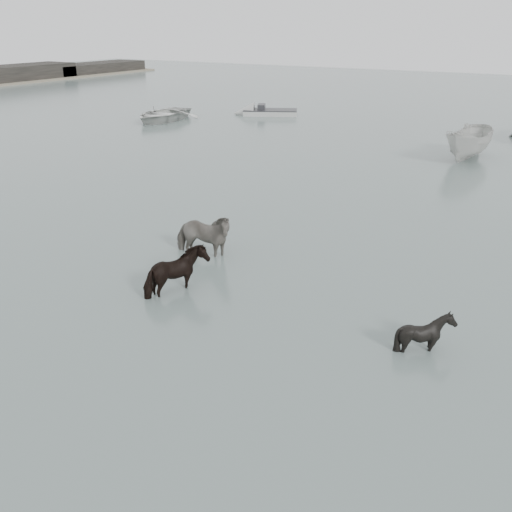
# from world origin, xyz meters

# --- Properties ---
(ground) EXTENTS (140.00, 140.00, 0.00)m
(ground) POSITION_xyz_m (0.00, 0.00, 0.00)
(ground) COLOR #566663
(ground) RESTS_ON ground
(pony_pinto) EXTENTS (1.95, 1.12, 1.56)m
(pony_pinto) POSITION_xyz_m (-3.42, 2.94, 0.78)
(pony_pinto) COLOR black
(pony_pinto) RESTS_ON ground
(pony_dark) EXTENTS (1.29, 1.46, 1.36)m
(pony_dark) POSITION_xyz_m (-2.56, 0.69, 0.68)
(pony_dark) COLOR black
(pony_dark) RESTS_ON ground
(pony_black) EXTENTS (1.08, 0.98, 1.09)m
(pony_black) POSITION_xyz_m (3.29, 1.14, 0.55)
(pony_black) COLOR black
(pony_black) RESTS_ON ground
(rowboat_lead) EXTENTS (4.08, 5.38, 1.05)m
(rowboat_lead) POSITION_xyz_m (-19.48, 20.86, 0.52)
(rowboat_lead) COLOR silver
(rowboat_lead) RESTS_ON ground
(boat_small) EXTENTS (2.08, 4.49, 1.68)m
(boat_small) POSITION_xyz_m (0.42, 19.35, 0.84)
(boat_small) COLOR #BBBAB5
(boat_small) RESTS_ON ground
(skiff_outer) EXTENTS (5.34, 3.73, 0.75)m
(skiff_outer) POSITION_xyz_m (-14.46, 26.57, 0.38)
(skiff_outer) COLOR #ADADA9
(skiff_outer) RESTS_ON ground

